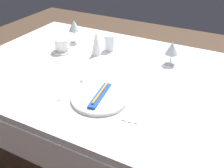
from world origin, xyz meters
TOP-DOWN VIEW (x-y plane):
  - dining_table at (0.00, 0.00)m, footprint 1.80×1.11m
  - dinner_plate at (-0.00, -0.25)m, footprint 0.26×0.26m
  - toothbrush_package at (-0.00, -0.25)m, footprint 0.07×0.21m
  - fork_outer at (-0.17, -0.23)m, footprint 0.02×0.22m
  - dinner_knife at (0.16, -0.24)m, footprint 0.02×0.23m
  - spoon_soup at (0.19, -0.22)m, footprint 0.03×0.21m
  - spoon_dessert at (0.22, -0.21)m, footprint 0.03×0.21m
  - saucer_left at (-0.48, 0.10)m, footprint 0.14×0.14m
  - coffee_cup_left at (-0.48, 0.10)m, footprint 0.11×0.09m
  - wine_glass_centre at (0.18, 0.25)m, footprint 0.08×0.08m
  - wine_glass_left at (-0.49, 0.27)m, footprint 0.08×0.08m
  - drink_tumbler at (-0.23, 0.26)m, footprint 0.07×0.07m
  - napkin_folded at (-0.27, 0.16)m, footprint 0.07×0.07m

SIDE VIEW (x-z plane):
  - dining_table at x=0.00m, z-range 0.29..1.03m
  - spoon_soup at x=0.19m, z-range 0.74..0.75m
  - fork_outer at x=-0.17m, z-range 0.74..0.74m
  - dinner_knife at x=0.16m, z-range 0.74..0.74m
  - spoon_dessert at x=0.22m, z-range 0.74..0.75m
  - saucer_left at x=-0.48m, z-range 0.74..0.75m
  - dinner_plate at x=0.00m, z-range 0.74..0.76m
  - toothbrush_package at x=0.00m, z-range 0.75..0.78m
  - drink_tumbler at x=-0.23m, z-range 0.73..0.83m
  - coffee_cup_left at x=-0.48m, z-range 0.75..0.82m
  - napkin_folded at x=-0.27m, z-range 0.74..0.89m
  - wine_glass_centre at x=0.18m, z-range 0.77..0.90m
  - wine_glass_left at x=-0.49m, z-range 0.77..0.93m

